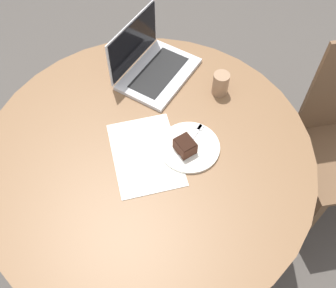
{
  "coord_description": "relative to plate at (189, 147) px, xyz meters",
  "views": [
    {
      "loc": [
        0.74,
        0.3,
        1.99
      ],
      "look_at": [
        -0.03,
        0.07,
        0.79
      ],
      "focal_mm": 42.0,
      "sensor_mm": 36.0,
      "label": 1
    }
  ],
  "objects": [
    {
      "name": "laptop",
      "position": [
        -0.33,
        -0.25,
        0.03
      ],
      "size": [
        0.39,
        0.32,
        0.24
      ],
      "rotation": [
        0.0,
        0.0,
        6.02
      ],
      "color": "silver",
      "rests_on": "dining_table"
    },
    {
      "name": "fork",
      "position": [
        -0.04,
        0.0,
        0.01
      ],
      "size": [
        0.17,
        0.06,
        0.0
      ],
      "rotation": [
        0.0,
        0.0,
        9.18
      ],
      "color": "silver",
      "rests_on": "plate"
    },
    {
      "name": "ground_plane",
      "position": [
        0.06,
        -0.15,
        -0.75
      ],
      "size": [
        12.0,
        12.0,
        0.0
      ],
      "primitive_type": "plane",
      "color": "#4C4742"
    },
    {
      "name": "plate",
      "position": [
        0.0,
        0.0,
        0.0
      ],
      "size": [
        0.23,
        0.23,
        0.01
      ],
      "color": "silver",
      "rests_on": "dining_table"
    },
    {
      "name": "coffee_glass",
      "position": [
        -0.31,
        0.05,
        0.04
      ],
      "size": [
        0.07,
        0.07,
        0.1
      ],
      "color": "#997556",
      "rests_on": "dining_table"
    },
    {
      "name": "dining_table",
      "position": [
        0.06,
        -0.15,
        -0.13
      ],
      "size": [
        1.26,
        1.26,
        0.75
      ],
      "color": "brown",
      "rests_on": "ground_plane"
    },
    {
      "name": "cake_slice",
      "position": [
        0.02,
        -0.01,
        0.03
      ],
      "size": [
        0.09,
        0.1,
        0.06
      ],
      "rotation": [
        0.0,
        0.0,
        4.0
      ],
      "color": "#472619",
      "rests_on": "plate"
    },
    {
      "name": "paper_document",
      "position": [
        0.07,
        -0.15,
        -0.0
      ],
      "size": [
        0.41,
        0.38,
        0.0
      ],
      "rotation": [
        0.0,
        0.0,
        0.53
      ],
      "color": "white",
      "rests_on": "dining_table"
    }
  ]
}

